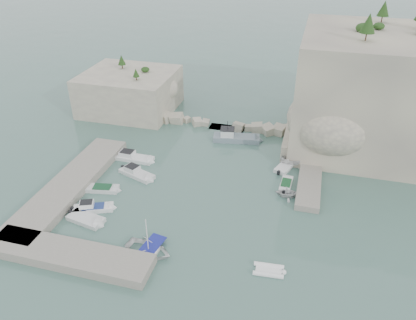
% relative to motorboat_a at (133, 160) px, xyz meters
% --- Properties ---
extents(ground, '(400.00, 400.00, 0.00)m').
position_rel_motorboat_a_xyz_m(ground, '(12.03, -8.04, 0.00)').
color(ground, '#4C7267').
rests_on(ground, ground).
extents(cliff_east, '(26.00, 22.00, 17.00)m').
position_rel_motorboat_a_xyz_m(cliff_east, '(35.03, 14.96, 8.50)').
color(cliff_east, beige).
rests_on(cliff_east, ground).
extents(cliff_terrace, '(8.00, 10.00, 2.50)m').
position_rel_motorboat_a_xyz_m(cliff_terrace, '(25.03, 9.96, 1.25)').
color(cliff_terrace, beige).
rests_on(cliff_terrace, ground).
extents(outcrop_west, '(16.00, 14.00, 7.00)m').
position_rel_motorboat_a_xyz_m(outcrop_west, '(-7.97, 16.96, 3.50)').
color(outcrop_west, beige).
rests_on(outcrop_west, ground).
extents(quay_west, '(5.00, 24.00, 1.10)m').
position_rel_motorboat_a_xyz_m(quay_west, '(-4.97, -9.04, 0.55)').
color(quay_west, '#9E9689').
rests_on(quay_west, ground).
extents(quay_south, '(18.00, 4.00, 1.10)m').
position_rel_motorboat_a_xyz_m(quay_south, '(2.03, -20.54, 0.55)').
color(quay_south, '#9E9689').
rests_on(quay_south, ground).
extents(ledge_east, '(3.00, 16.00, 0.80)m').
position_rel_motorboat_a_xyz_m(ledge_east, '(25.53, 1.96, 0.40)').
color(ledge_east, '#9E9689').
rests_on(ledge_east, ground).
extents(breakwater, '(28.00, 3.00, 1.40)m').
position_rel_motorboat_a_xyz_m(breakwater, '(11.03, 13.96, 0.70)').
color(breakwater, beige).
rests_on(breakwater, ground).
extents(motorboat_a, '(6.72, 2.19, 1.40)m').
position_rel_motorboat_a_xyz_m(motorboat_a, '(0.00, 0.00, 0.00)').
color(motorboat_a, white).
rests_on(motorboat_a, ground).
extents(motorboat_b, '(6.11, 3.75, 1.40)m').
position_rel_motorboat_a_xyz_m(motorboat_b, '(2.28, -3.86, 0.00)').
color(motorboat_b, silver).
rests_on(motorboat_b, ground).
extents(motorboat_c, '(4.84, 2.46, 0.70)m').
position_rel_motorboat_a_xyz_m(motorboat_c, '(-0.61, -8.35, 0.00)').
color(motorboat_c, silver).
rests_on(motorboat_c, ground).
extents(motorboat_d, '(5.47, 3.48, 1.40)m').
position_rel_motorboat_a_xyz_m(motorboat_d, '(0.31, -12.44, 0.00)').
color(motorboat_d, white).
rests_on(motorboat_d, ground).
extents(motorboat_e, '(5.20, 2.92, 0.70)m').
position_rel_motorboat_a_xyz_m(motorboat_e, '(0.47, -14.53, 0.00)').
color(motorboat_e, silver).
rests_on(motorboat_e, ground).
extents(rowboat, '(5.87, 4.65, 1.10)m').
position_rel_motorboat_a_xyz_m(rowboat, '(9.65, -17.51, 0.00)').
color(rowboat, white).
rests_on(rowboat, ground).
extents(inflatable_dinghy, '(3.49, 1.89, 0.44)m').
position_rel_motorboat_a_xyz_m(inflatable_dinghy, '(22.41, -16.84, 0.00)').
color(inflatable_dinghy, white).
rests_on(inflatable_dinghy, ground).
extents(tender_east_a, '(3.37, 3.02, 1.59)m').
position_rel_motorboat_a_xyz_m(tender_east_a, '(22.93, -3.41, 0.00)').
color(tender_east_a, silver).
rests_on(tender_east_a, ground).
extents(tender_east_b, '(1.65, 4.27, 0.70)m').
position_rel_motorboat_a_xyz_m(tender_east_b, '(22.54, -1.06, 0.00)').
color(tender_east_b, silver).
rests_on(tender_east_b, ground).
extents(tender_east_c, '(3.42, 5.61, 0.70)m').
position_rel_motorboat_a_xyz_m(tender_east_c, '(22.11, 3.85, 0.00)').
color(tender_east_c, silver).
rests_on(tender_east_c, ground).
extents(tender_east_d, '(4.83, 2.83, 1.75)m').
position_rel_motorboat_a_xyz_m(tender_east_d, '(23.32, 4.64, 0.00)').
color(tender_east_d, silver).
rests_on(tender_east_d, ground).
extents(work_boat, '(8.33, 3.61, 2.20)m').
position_rel_motorboat_a_xyz_m(work_boat, '(13.53, 9.83, 0.00)').
color(work_boat, slate).
rests_on(work_boat, ground).
extents(rowboat_mast, '(0.10, 0.10, 4.20)m').
position_rel_motorboat_a_xyz_m(rowboat_mast, '(9.65, -17.51, 2.65)').
color(rowboat_mast, white).
rests_on(rowboat_mast, rowboat).
extents(vegetation, '(53.48, 13.88, 13.40)m').
position_rel_motorboat_a_xyz_m(vegetation, '(29.86, 16.36, 17.93)').
color(vegetation, '#1E4219').
rests_on(vegetation, ground).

